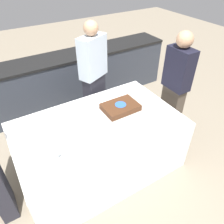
% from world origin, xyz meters
% --- Properties ---
extents(ground_plane, '(14.00, 14.00, 0.00)m').
position_xyz_m(ground_plane, '(0.00, 0.00, 0.00)').
color(ground_plane, gray).
extents(back_counter, '(4.40, 0.58, 0.92)m').
position_xyz_m(back_counter, '(0.00, 1.67, 0.46)').
color(back_counter, '#333842').
rests_on(back_counter, ground_plane).
extents(dining_table, '(1.95, 1.20, 0.74)m').
position_xyz_m(dining_table, '(0.00, 0.00, 0.37)').
color(dining_table, white).
rests_on(dining_table, ground_plane).
extents(cake, '(0.48, 0.36, 0.08)m').
position_xyz_m(cake, '(0.37, 0.10, 0.78)').
color(cake, '#B7B2AD').
rests_on(cake, dining_table).
extents(plate_stack, '(0.23, 0.23, 0.08)m').
position_xyz_m(plate_stack, '(-0.79, 0.10, 0.78)').
color(plate_stack, white).
rests_on(plate_stack, dining_table).
extents(wine_glass, '(0.06, 0.06, 0.16)m').
position_xyz_m(wine_glass, '(-0.58, -0.25, 0.85)').
color(wine_glass, white).
rests_on(wine_glass, dining_table).
extents(side_plate_near_cake, '(0.21, 0.21, 0.00)m').
position_xyz_m(side_plate_near_cake, '(0.45, 0.43, 0.75)').
color(side_plate_near_cake, white).
rests_on(side_plate_near_cake, dining_table).
extents(utensil_pile, '(0.16, 0.09, 0.02)m').
position_xyz_m(utensil_pile, '(-0.12, -0.51, 0.75)').
color(utensil_pile, white).
rests_on(utensil_pile, dining_table).
extents(person_cutting_cake, '(0.46, 0.35, 1.67)m').
position_xyz_m(person_cutting_cake, '(0.37, 0.82, 0.86)').
color(person_cutting_cake, '#282833').
rests_on(person_cutting_cake, ground_plane).
extents(person_seated_right, '(0.21, 0.36, 1.63)m').
position_xyz_m(person_seated_right, '(1.20, 0.00, 0.85)').
color(person_seated_right, '#4C4238').
rests_on(person_seated_right, ground_plane).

